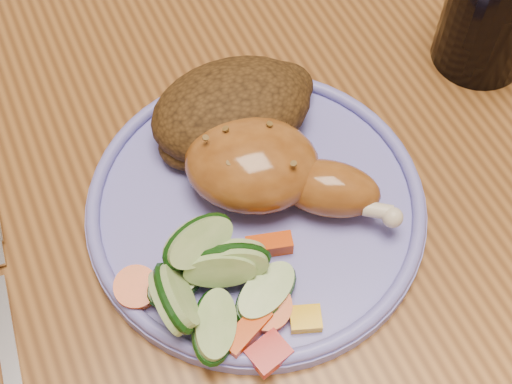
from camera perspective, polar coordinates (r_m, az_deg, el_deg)
dining_table at (r=0.65m, az=4.56°, el=1.71°), size 0.90×1.40×0.75m
plate at (r=0.52m, az=0.00°, el=-1.21°), size 0.25×0.25×0.01m
plate_rim at (r=0.52m, az=0.00°, el=-0.59°), size 0.25×0.25×0.01m
chicken_leg at (r=0.51m, az=1.17°, el=1.78°), size 0.15×0.14×0.05m
rice_pilaf at (r=0.54m, az=-1.73°, el=6.61°), size 0.14×0.09×0.05m
vegetable_pile at (r=0.47m, az=-3.28°, el=-7.35°), size 0.13×0.12×0.06m
fork at (r=0.52m, az=-19.65°, el=-8.99°), size 0.03×0.15×0.00m
drinking_glass at (r=0.62m, az=18.45°, el=13.55°), size 0.08×0.08×0.10m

